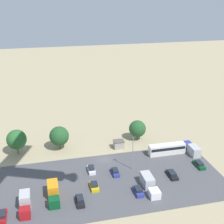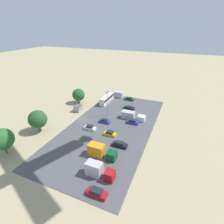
# 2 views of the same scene
# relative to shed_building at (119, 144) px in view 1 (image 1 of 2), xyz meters

# --- Properties ---
(ground_plane) EXTENTS (400.00, 400.00, 0.00)m
(ground_plane) POSITION_rel_shed_building_xyz_m (6.20, 6.10, -1.29)
(ground_plane) COLOR tan
(parking_lot_surface) EXTENTS (59.70, 28.58, 0.08)m
(parking_lot_surface) POSITION_rel_shed_building_xyz_m (6.20, 17.78, -1.25)
(parking_lot_surface) COLOR #4C4C51
(parking_lot_surface) RESTS_ON ground
(shed_building) EXTENTS (3.37, 2.81, 2.56)m
(shed_building) POSITION_rel_shed_building_xyz_m (0.00, 0.00, 0.00)
(shed_building) COLOR #9E998E
(shed_building) RESTS_ON ground
(bus) EXTENTS (11.50, 2.51, 3.24)m
(bus) POSITION_rel_shed_building_xyz_m (-13.49, 7.28, 0.53)
(bus) COLOR silver
(bus) RESTS_ON ground
(parked_car_0) EXTENTS (1.95, 4.79, 1.41)m
(parked_car_0) POSITION_rel_shed_building_xyz_m (-10.06, 19.32, -0.62)
(parked_car_0) COLOR black
(parked_car_0) RESTS_ON ground
(parked_car_1) EXTENTS (1.95, 4.02, 1.51)m
(parked_car_1) POSITION_rel_shed_building_xyz_m (11.61, 19.75, -0.58)
(parked_car_1) COLOR gold
(parked_car_1) RESTS_ON ground
(parked_car_2) EXTENTS (1.84, 4.33, 1.64)m
(parked_car_2) POSITION_rel_shed_building_xyz_m (1.27, 24.41, -0.53)
(parked_car_2) COLOR navy
(parked_car_2) RESTS_ON ground
(parked_car_3) EXTENTS (1.83, 4.77, 1.48)m
(parked_car_3) POSITION_rel_shed_building_xyz_m (-19.73, 16.34, -0.59)
(parked_car_3) COLOR #0C4723
(parked_car_3) RESTS_ON ground
(parked_car_4) EXTENTS (1.83, 4.55, 1.63)m
(parked_car_4) POSITION_rel_shed_building_xyz_m (33.60, 26.25, -0.53)
(parked_car_4) COLOR maroon
(parked_car_4) RESTS_ON ground
(parked_car_5) EXTENTS (1.73, 4.26, 1.48)m
(parked_car_5) POSITION_rel_shed_building_xyz_m (4.76, 14.56, -0.59)
(parked_car_5) COLOR navy
(parked_car_5) RESTS_ON ground
(parked_car_6) EXTENTS (1.78, 4.59, 1.64)m
(parked_car_6) POSITION_rel_shed_building_xyz_m (15.97, 24.82, -0.52)
(parked_car_6) COLOR black
(parked_car_6) RESTS_ON ground
(parked_car_7) EXTENTS (1.83, 4.12, 1.55)m
(parked_car_7) POSITION_rel_shed_building_xyz_m (10.99, 11.85, -0.56)
(parked_car_7) COLOR silver
(parked_car_7) RESTS_ON ground
(parked_truck_0) EXTENTS (2.49, 8.20, 2.87)m
(parked_truck_0) POSITION_rel_shed_building_xyz_m (-21.38, 8.55, 0.10)
(parked_truck_0) COLOR navy
(parked_truck_0) RESTS_ON ground
(parked_truck_1) EXTENTS (2.42, 7.20, 3.52)m
(parked_truck_1) POSITION_rel_shed_building_xyz_m (28.61, 24.14, 0.40)
(parked_truck_1) COLOR maroon
(parked_truck_1) RESTS_ON ground
(parked_truck_2) EXTENTS (2.59, 9.15, 2.86)m
(parked_truck_2) POSITION_rel_shed_building_xyz_m (-2.10, 23.01, 0.10)
(parked_truck_2) COLOR silver
(parked_truck_2) RESTS_ON ground
(parked_truck_3) EXTENTS (2.59, 8.05, 3.41)m
(parked_truck_3) POSITION_rel_shed_building_xyz_m (22.02, 21.46, 0.35)
(parked_truck_3) COLOR #0C4723
(parked_truck_3) RESTS_ON ground
(tree_near_shed) EXTENTS (5.71, 5.71, 6.82)m
(tree_near_shed) POSITION_rel_shed_building_xyz_m (-7.66, -4.52, 2.67)
(tree_near_shed) COLOR brown
(tree_near_shed) RESTS_ON ground
(tree_apron_mid) EXTENTS (6.18, 6.18, 7.67)m
(tree_apron_mid) POSITION_rel_shed_building_xyz_m (18.48, -3.69, 3.28)
(tree_apron_mid) COLOR brown
(tree_apron_mid) RESTS_ON ground
(tree_apron_far) EXTENTS (6.11, 6.11, 7.92)m
(tree_apron_far) POSITION_rel_shed_building_xyz_m (31.40, -3.73, 3.57)
(tree_apron_far) COLOR brown
(tree_apron_far) RESTS_ON ground
(light_pole_lot_centre) EXTENTS (0.90, 0.28, 10.14)m
(light_pole_lot_centre) POSITION_rel_shed_building_xyz_m (-0.56, 13.36, 4.30)
(light_pole_lot_centre) COLOR gray
(light_pole_lot_centre) RESTS_ON ground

